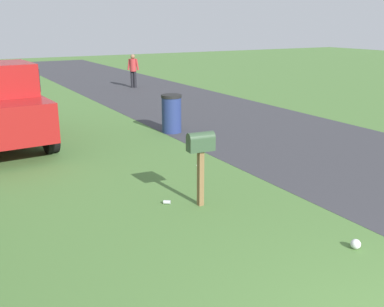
{
  "coord_description": "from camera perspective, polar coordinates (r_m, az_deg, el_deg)",
  "views": [
    {
      "loc": [
        -1.44,
        3.62,
        3.02
      ],
      "look_at": [
        3.86,
        0.58,
        1.22
      ],
      "focal_mm": 41.8,
      "sensor_mm": 36.0,
      "label": 1
    }
  ],
  "objects": [
    {
      "name": "litter_bag_far_scatter",
      "position": [
        6.69,
        20.15,
        -10.8
      ],
      "size": [
        0.14,
        0.14,
        0.14
      ],
      "primitive_type": "sphere",
      "color": "silver",
      "rests_on": "ground"
    },
    {
      "name": "pedestrian",
      "position": [
        21.69,
        -7.52,
        10.69
      ],
      "size": [
        0.34,
        0.48,
        1.57
      ],
      "rotation": [
        0.0,
        0.0,
        5.62
      ],
      "color": "black",
      "rests_on": "ground"
    },
    {
      "name": "trash_bin",
      "position": [
        12.65,
        -2.63,
        5.12
      ],
      "size": [
        0.58,
        0.58,
        1.07
      ],
      "color": "navy",
      "rests_on": "ground"
    },
    {
      "name": "mailbox",
      "position": [
        7.38,
        1.12,
        0.74
      ],
      "size": [
        0.24,
        0.47,
        1.29
      ],
      "rotation": [
        0.0,
        0.0,
        -0.1
      ],
      "color": "brown",
      "rests_on": "ground"
    },
    {
      "name": "litter_wrapper_near_hydrant",
      "position": [
        9.8,
        0.9,
        -1.48
      ],
      "size": [
        0.13,
        0.15,
        0.01
      ],
      "primitive_type": "cube",
      "rotation": [
        0.0,
        0.0,
        5.25
      ],
      "color": "silver",
      "rests_on": "ground"
    },
    {
      "name": "road_asphalt",
      "position": [
        11.42,
        17.09,
        0.39
      ],
      "size": [
        60.0,
        5.48,
        0.01
      ],
      "primitive_type": "cube",
      "color": "#38383D",
      "rests_on": "ground"
    },
    {
      "name": "litter_can_by_mailbox",
      "position": [
        7.76,
        -3.22,
        -6.22
      ],
      "size": [
        0.12,
        0.14,
        0.07
      ],
      "primitive_type": "cylinder",
      "rotation": [
        0.0,
        1.57,
        4.08
      ],
      "color": "silver",
      "rests_on": "ground"
    }
  ]
}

